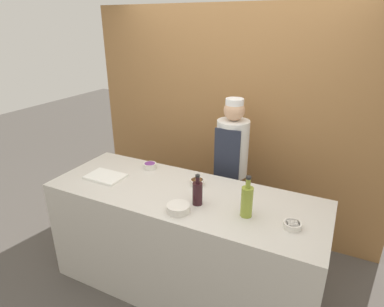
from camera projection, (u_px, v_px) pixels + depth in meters
ground_plane at (184, 283)px, 2.94m from camera, size 14.00×14.00×0.00m
cabinet_wall at (234, 124)px, 3.47m from camera, size 3.23×0.18×2.40m
counter at (184, 241)px, 2.76m from camera, size 2.26×0.82×0.95m
sauce_bowl_brown at (197, 182)px, 2.70m from camera, size 0.12×0.12×0.05m
sauce_bowl_yellow at (178, 208)px, 2.31m from camera, size 0.17×0.17×0.06m
sauce_bowl_white at (292, 225)px, 2.13m from camera, size 0.12×0.12×0.04m
sauce_bowl_purple at (150, 166)px, 3.00m from camera, size 0.12×0.12×0.05m
cutting_board at (105, 177)px, 2.83m from camera, size 0.33×0.23×0.02m
bottle_wine at (197, 193)px, 2.38m from camera, size 0.08×0.08×0.24m
bottle_oil at (247, 201)px, 2.23m from camera, size 0.08×0.08×0.31m
chef_center at (231, 171)px, 3.13m from camera, size 0.31×0.31×1.59m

